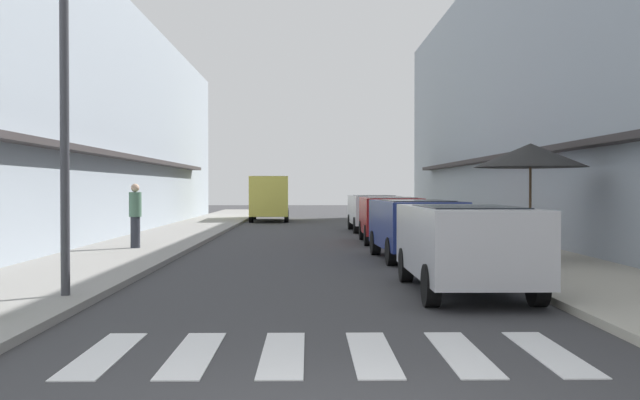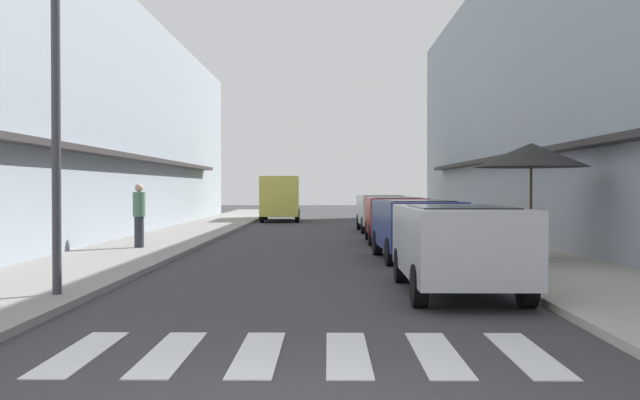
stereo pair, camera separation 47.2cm
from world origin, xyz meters
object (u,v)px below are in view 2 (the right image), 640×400
object	(u,v)px
parked_car_near	(457,239)
parked_car_distant	(381,209)
pedestrian_walking_near	(139,214)
parked_car_mid	(416,222)
street_lamp	(67,69)
parked_car_far	(395,214)
delivery_van	(281,195)
cafe_umbrella	(531,156)

from	to	relation	value
parked_car_near	parked_car_distant	world-z (taller)	same
parked_car_distant	pedestrian_walking_near	size ratio (longest dim) A/B	2.48
parked_car_mid	street_lamp	xyz separation A→B (m)	(-6.17, -6.70, 2.69)
street_lamp	parked_car_mid	bearing A→B (deg)	47.35
parked_car_far	delivery_van	distance (m)	16.31
parked_car_far	parked_car_near	bearing A→B (deg)	-90.00
parked_car_near	parked_car_mid	xyz separation A→B (m)	(0.00, 5.76, -0.00)
parked_car_distant	street_lamp	distance (m)	19.66
pedestrian_walking_near	parked_car_far	bearing A→B (deg)	-7.10
pedestrian_walking_near	street_lamp	bearing A→B (deg)	-114.10
parked_car_mid	pedestrian_walking_near	distance (m)	7.71
street_lamp	parked_car_near	bearing A→B (deg)	8.69
parked_car_distant	cafe_umbrella	size ratio (longest dim) A/B	1.64
parked_car_near	pedestrian_walking_near	xyz separation A→B (m)	(-7.37, 8.02, 0.13)
parked_car_mid	street_lamp	distance (m)	9.50
parked_car_mid	pedestrian_walking_near	world-z (taller)	pedestrian_walking_near
delivery_van	pedestrian_walking_near	bearing A→B (deg)	-98.05
parked_car_far	delivery_van	bearing A→B (deg)	106.70
street_lamp	delivery_van	bearing A→B (deg)	86.95
parked_car_distant	pedestrian_walking_near	xyz separation A→B (m)	(-7.37, -9.51, 0.13)
parked_car_far	parked_car_distant	distance (m)	6.13
parked_car_distant	parked_car_near	bearing A→B (deg)	-90.00
parked_car_mid	delivery_van	size ratio (longest dim) A/B	0.76
delivery_van	street_lamp	distance (m)	28.08
cafe_umbrella	parked_car_near	bearing A→B (deg)	-118.41
parked_car_mid	parked_car_distant	xyz separation A→B (m)	(-0.00, 11.77, 0.00)
parked_car_near	cafe_umbrella	distance (m)	5.46
parked_car_near	pedestrian_walking_near	world-z (taller)	pedestrian_walking_near
parked_car_far	pedestrian_walking_near	size ratio (longest dim) A/B	2.24
parked_car_near	pedestrian_walking_near	distance (m)	10.89
cafe_umbrella	street_lamp	bearing A→B (deg)	-147.40
delivery_van	pedestrian_walking_near	xyz separation A→B (m)	(-2.69, -18.99, -0.35)
street_lamp	cafe_umbrella	bearing A→B (deg)	32.60
parked_car_far	parked_car_mid	bearing A→B (deg)	-90.00
parked_car_mid	delivery_van	distance (m)	21.77
delivery_van	cafe_umbrella	size ratio (longest dim) A/B	2.04
parked_car_distant	street_lamp	world-z (taller)	street_lamp
parked_car_near	parked_car_mid	bearing A→B (deg)	90.00
parked_car_mid	delivery_van	world-z (taller)	delivery_van
parked_car_far	cafe_umbrella	size ratio (longest dim) A/B	1.48
parked_car_far	cafe_umbrella	bearing A→B (deg)	-69.94
parked_car_near	street_lamp	size ratio (longest dim) A/B	0.77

